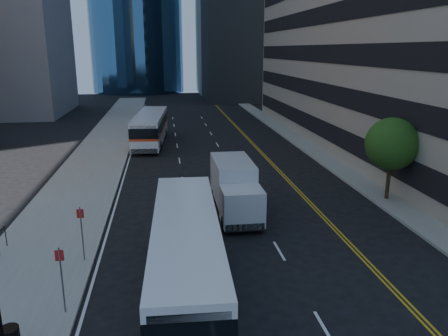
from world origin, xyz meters
The scene contains 7 objects.
ground centered at (0.00, 0.00, 0.00)m, with size 160.00×160.00×0.00m, color black.
sidewalk_west centered at (-10.50, 25.00, 0.07)m, with size 5.00×90.00×0.15m, color gray.
sidewalk_east centered at (9.00, 25.00, 0.07)m, with size 2.00×90.00×0.15m, color gray.
street_tree centered at (9.00, 8.00, 3.64)m, with size 3.20×3.20×5.10m.
bus_front centered at (-4.00, -0.87, 1.61)m, with size 2.90×11.55×2.96m.
bus_rear centered at (-6.06, 27.49, 1.65)m, with size 3.47×11.89×3.02m.
box_truck centered at (-0.80, 7.04, 1.58)m, with size 2.17×6.27×3.00m.
Camera 1 is at (-4.65, -16.31, 9.20)m, focal length 35.00 mm.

